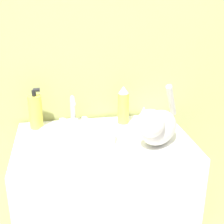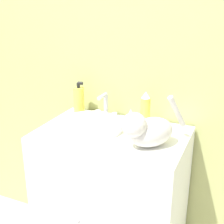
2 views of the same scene
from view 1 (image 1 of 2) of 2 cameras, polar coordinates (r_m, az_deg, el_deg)
wall_back at (r=1.61m, az=-3.35°, el=10.64°), size 6.00×0.05×2.50m
vanity_cabinet at (r=1.68m, az=-1.45°, el=-19.11°), size 0.79×0.53×0.91m
sink_basin at (r=1.41m, az=-6.61°, el=-4.61°), size 0.35×0.35×0.04m
faucet at (r=1.55m, az=-7.13°, el=-0.12°), size 0.14×0.11×0.16m
cat at (r=1.36m, az=8.24°, el=-2.46°), size 0.29×0.32×0.24m
soap_bottle at (r=1.56m, az=-13.80°, el=0.09°), size 0.07×0.07×0.20m
spray_bottle at (r=1.56m, az=2.08°, el=1.21°), size 0.06×0.06×0.19m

